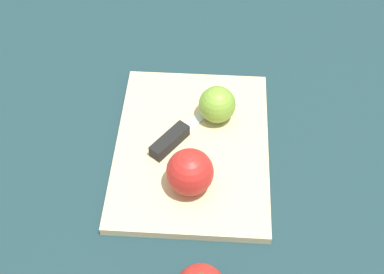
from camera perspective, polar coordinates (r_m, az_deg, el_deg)
ground_plane at (r=0.92m, az=0.00°, el=-1.40°), size 4.00×4.00×0.00m
cutting_board at (r=0.92m, az=0.00°, el=-1.11°), size 0.37×0.29×0.02m
apple_half_left at (r=0.83m, az=-0.24°, el=-3.78°), size 0.08×0.08×0.08m
apple_half_right at (r=0.93m, az=2.68°, el=3.47°), size 0.07×0.07×0.07m
knife at (r=0.91m, az=-2.08°, el=-0.16°), size 0.14×0.13×0.02m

